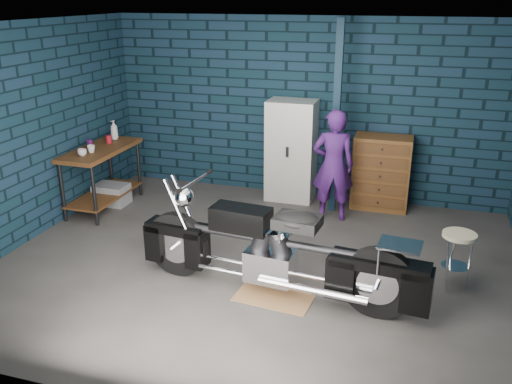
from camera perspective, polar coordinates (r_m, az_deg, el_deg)
ground at (r=6.43m, az=0.15°, el=-7.59°), size 6.00×6.00×0.00m
room_walls at (r=6.31m, az=1.65°, el=10.23°), size 6.02×5.01×2.71m
support_post at (r=7.65m, az=8.43°, el=7.58°), size 0.10×0.10×2.70m
workbench at (r=8.21m, az=-15.81°, el=1.41°), size 0.60×1.40×0.91m
drip_mat at (r=5.84m, az=2.15°, el=-10.67°), size 0.86×0.68×0.01m
motorcycle at (r=5.56m, az=2.22°, el=-5.56°), size 2.69×0.97×1.16m
person at (r=7.48m, az=8.13°, el=2.77°), size 0.63×0.48×1.56m
storage_bin at (r=8.42m, az=-14.95°, el=-0.22°), size 0.49×0.35×0.30m
locker at (r=8.19m, az=3.72°, el=4.35°), size 0.71×0.51×1.52m
tool_chest at (r=8.07m, az=13.03°, el=1.97°), size 0.81×0.45×1.08m
shop_stool at (r=6.18m, az=20.30°, el=-6.82°), size 0.42×0.42×0.64m
cup_a at (r=7.75m, az=-17.83°, el=3.99°), size 0.15×0.15×0.09m
cup_b at (r=7.88m, az=-16.96°, el=4.36°), size 0.12×0.12×0.10m
mug_purple at (r=8.14m, az=-17.10°, el=4.88°), size 0.10×0.10×0.11m
mug_red at (r=8.31m, az=-15.23°, el=5.38°), size 0.11×0.11×0.12m
bottle at (r=8.50m, az=-14.72°, el=6.35°), size 0.13×0.13×0.29m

